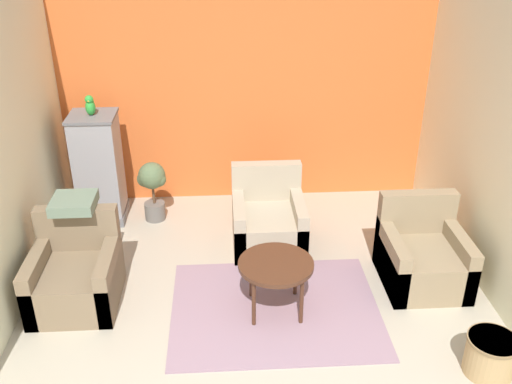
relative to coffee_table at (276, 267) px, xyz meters
The scene contains 13 objects.
wall_back_accent 2.49m from the coffee_table, 93.57° to the left, with size 4.36×0.06×2.75m.
wall_left 2.51m from the coffee_table, 168.93° to the left, with size 0.06×3.65×2.75m.
wall_right 2.25m from the coffee_table, 12.61° to the left, with size 0.06×3.65×2.75m.
area_rug 0.45m from the coffee_table, 97.13° to the right, with size 1.85×1.48×0.01m.
coffee_table is the anchor object (origin of this frame).
armchair_left 1.81m from the coffee_table, behind, with size 0.74×0.80×0.80m.
armchair_right 1.49m from the coffee_table, 14.16° to the left, with size 0.74×0.80×0.80m.
armchair_middle 1.15m from the coffee_table, 88.55° to the left, with size 0.74×0.80×0.80m.
birdcage 2.56m from the coffee_table, 135.26° to the left, with size 0.50×0.50×1.25m.
parrot 2.71m from the coffee_table, 135.23° to the left, with size 0.10×0.19×0.22m.
potted_plant 2.13m from the coffee_table, 125.38° to the left, with size 0.33×0.30×0.70m.
wicker_basket 1.82m from the coffee_table, 28.74° to the right, with size 0.39×0.39×0.33m.
throw_pillow 1.91m from the coffee_table, 162.88° to the left, with size 0.38×0.38×0.10m.
Camera 1 is at (-0.29, -2.70, 3.27)m, focal length 40.00 mm.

